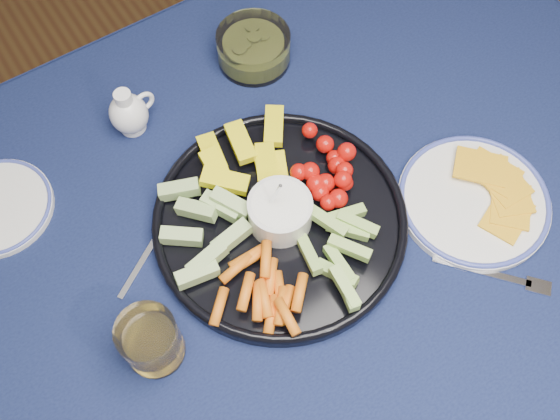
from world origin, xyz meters
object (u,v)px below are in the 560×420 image
dining_table (228,297)px  creamer_pitcher (129,113)px  cheese_plate (474,199)px  pickle_bowl (254,49)px  juice_tumbler (152,342)px  crudite_platter (278,219)px

dining_table → creamer_pitcher: 0.34m
dining_table → cheese_plate: cheese_plate is taller
pickle_bowl → juice_tumbler: juice_tumbler is taller
creamer_pitcher → juice_tumbler: (-0.15, -0.36, 0.00)m
crudite_platter → cheese_plate: 0.31m
dining_table → creamer_pitcher: (0.01, 0.32, 0.13)m
crudite_platter → juice_tumbler: size_ratio=4.07×
dining_table → crudite_platter: (0.12, 0.03, 0.11)m
dining_table → cheese_plate: 0.42m
crudite_platter → creamer_pitcher: 0.31m
creamer_pitcher → dining_table: bearing=-92.2°
crudite_platter → juice_tumbler: 0.26m
dining_table → juice_tumbler: bearing=-161.7°
crudite_platter → pickle_bowl: bearing=64.4°
dining_table → juice_tumbler: juice_tumbler is taller
crudite_platter → juice_tumbler: crudite_platter is taller
dining_table → pickle_bowl: (0.26, 0.33, 0.12)m
creamer_pitcher → crudite_platter: bearing=-70.4°
pickle_bowl → cheese_plate: pickle_bowl is taller
creamer_pitcher → pickle_bowl: creamer_pitcher is taller
crudite_platter → pickle_bowl: 0.34m
creamer_pitcher → cheese_plate: size_ratio=0.37×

